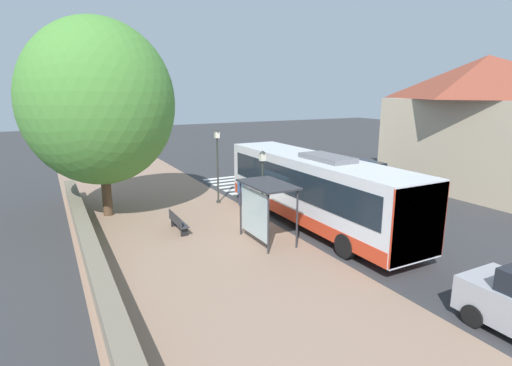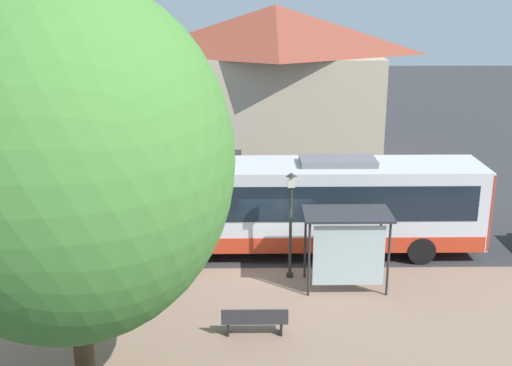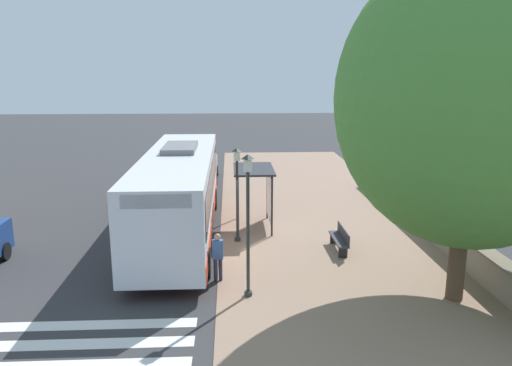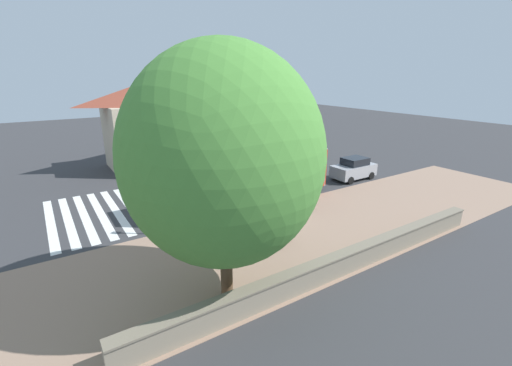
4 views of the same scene
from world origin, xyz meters
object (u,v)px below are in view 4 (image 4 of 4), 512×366
(bus, at_px, (248,177))
(parked_car_behind_bus, at_px, (354,169))
(bus_shelter, at_px, (286,183))
(shade_tree, at_px, (223,157))
(bench, at_px, (274,236))
(street_lamp_far, at_px, (255,182))
(street_lamp_near, at_px, (181,193))
(pedestrian, at_px, (196,210))
(parked_car_far_lane, at_px, (164,174))

(bus, height_order, parked_car_behind_bus, bus)
(bus_shelter, bearing_deg, shade_tree, 127.11)
(bus_shelter, bearing_deg, parked_car_behind_bus, -73.25)
(bench, relative_size, street_lamp_far, 0.51)
(street_lamp_near, xyz_separation_m, shade_tree, (-6.09, 0.51, 3.30))
(bus_shelter, height_order, bench, bus_shelter)
(pedestrian, xyz_separation_m, parked_car_far_lane, (8.46, -0.88, 0.05))
(shade_tree, height_order, parked_car_far_lane, shade_tree)
(parked_car_behind_bus, bearing_deg, street_lamp_near, 97.89)
(parked_car_behind_bus, bearing_deg, bench, 114.79)
(pedestrian, distance_m, street_lamp_far, 4.06)
(street_lamp_far, xyz_separation_m, parked_car_behind_bus, (2.03, -11.43, -1.32))
(pedestrian, xyz_separation_m, shade_tree, (-7.01, 1.66, 4.93))
(bus_shelter, height_order, street_lamp_near, street_lamp_near)
(bus_shelter, height_order, parked_car_behind_bus, bus_shelter)
(pedestrian, relative_size, bench, 0.85)
(street_lamp_near, bearing_deg, pedestrian, -51.20)
(bus_shelter, distance_m, street_lamp_far, 1.98)
(bench, bearing_deg, bus, -19.51)
(shade_tree, bearing_deg, bus, -36.34)
(bus, bearing_deg, bench, 160.49)
(shade_tree, bearing_deg, street_lamp_near, -4.76)
(bus_shelter, relative_size, parked_car_far_lane, 0.67)
(bench, height_order, shade_tree, shade_tree)
(pedestrian, xyz_separation_m, bench, (-4.51, -2.53, -0.45))
(bus, xyz_separation_m, street_lamp_far, (-2.33, 0.93, 0.37))
(street_lamp_near, relative_size, shade_tree, 0.43)
(shade_tree, bearing_deg, parked_car_behind_bus, -63.64)
(bus, height_order, pedestrian, bus)
(bench, distance_m, street_lamp_far, 4.39)
(bus, relative_size, street_lamp_far, 3.34)
(bus, xyz_separation_m, bench, (-6.15, 2.18, -1.38))
(bench, xyz_separation_m, parked_car_far_lane, (12.97, 1.65, 0.50))
(street_lamp_far, height_order, parked_car_behind_bus, street_lamp_far)
(bus_shelter, bearing_deg, bench, 134.32)
(bus, distance_m, parked_car_far_lane, 7.87)
(bus, distance_m, street_lamp_far, 2.53)
(bus_shelter, xyz_separation_m, street_lamp_near, (0.64, 6.70, 0.43))
(bus, bearing_deg, street_lamp_far, 158.21)
(parked_car_behind_bus, bearing_deg, street_lamp_far, 100.07)
(bench, height_order, parked_car_far_lane, parked_car_far_lane)
(shade_tree, bearing_deg, pedestrian, -13.29)
(bus_shelter, xyz_separation_m, street_lamp_far, (0.88, 1.77, 0.10))
(pedestrian, relative_size, street_lamp_near, 0.37)
(pedestrian, bearing_deg, street_lamp_near, 128.80)
(parked_car_behind_bus, bearing_deg, pedestrian, 95.05)
(bench, height_order, street_lamp_far, street_lamp_far)
(pedestrian, height_order, street_lamp_near, street_lamp_near)
(bus, relative_size, street_lamp_near, 2.89)
(pedestrian, distance_m, parked_car_behind_bus, 15.27)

